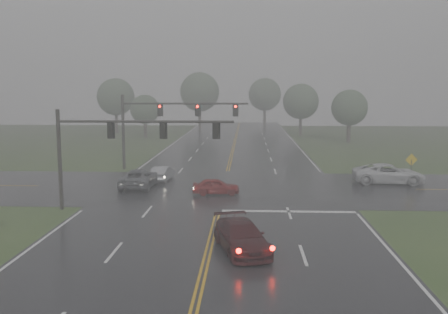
{
  "coord_description": "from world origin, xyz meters",
  "views": [
    {
      "loc": [
        1.83,
        -16.73,
        7.76
      ],
      "look_at": [
        0.3,
        16.0,
        3.28
      ],
      "focal_mm": 40.0,
      "sensor_mm": 36.0,
      "label": 1
    }
  ],
  "objects_px": {
    "sedan_red": "(216,194)",
    "pickup_white": "(388,184)",
    "signal_gantry_near": "(112,140)",
    "sedan_silver": "(162,181)",
    "signal_gantry_far": "(161,117)",
    "sedan_maroon": "(241,251)",
    "car_grey": "(140,187)"
  },
  "relations": [
    {
      "from": "sedan_maroon",
      "to": "sedan_red",
      "type": "relative_size",
      "value": 1.39
    },
    {
      "from": "sedan_red",
      "to": "pickup_white",
      "type": "relative_size",
      "value": 0.6
    },
    {
      "from": "sedan_red",
      "to": "signal_gantry_far",
      "type": "xyz_separation_m",
      "value": [
        -6.02,
        11.56,
        5.06
      ]
    },
    {
      "from": "sedan_red",
      "to": "signal_gantry_near",
      "type": "height_order",
      "value": "signal_gantry_near"
    },
    {
      "from": "signal_gantry_near",
      "to": "sedan_maroon",
      "type": "bearing_deg",
      "value": -43.66
    },
    {
      "from": "sedan_silver",
      "to": "signal_gantry_far",
      "type": "bearing_deg",
      "value": -73.81
    },
    {
      "from": "signal_gantry_near",
      "to": "signal_gantry_far",
      "type": "relative_size",
      "value": 0.93
    },
    {
      "from": "car_grey",
      "to": "signal_gantry_far",
      "type": "distance_m",
      "value": 10.36
    },
    {
      "from": "sedan_red",
      "to": "pickup_white",
      "type": "height_order",
      "value": "pickup_white"
    },
    {
      "from": "sedan_maroon",
      "to": "pickup_white",
      "type": "height_order",
      "value": "pickup_white"
    },
    {
      "from": "car_grey",
      "to": "signal_gantry_far",
      "type": "xyz_separation_m",
      "value": [
        0.24,
        9.03,
        5.06
      ]
    },
    {
      "from": "sedan_maroon",
      "to": "pickup_white",
      "type": "distance_m",
      "value": 21.53
    },
    {
      "from": "sedan_red",
      "to": "signal_gantry_near",
      "type": "distance_m",
      "value": 9.26
    },
    {
      "from": "sedan_silver",
      "to": "sedan_maroon",
      "type": "bearing_deg",
      "value": 116.94
    },
    {
      "from": "sedan_red",
      "to": "signal_gantry_near",
      "type": "bearing_deg",
      "value": 124.07
    },
    {
      "from": "signal_gantry_near",
      "to": "pickup_white",
      "type": "bearing_deg",
      "value": 26.14
    },
    {
      "from": "car_grey",
      "to": "signal_gantry_near",
      "type": "height_order",
      "value": "signal_gantry_near"
    },
    {
      "from": "sedan_red",
      "to": "signal_gantry_far",
      "type": "height_order",
      "value": "signal_gantry_far"
    },
    {
      "from": "pickup_white",
      "to": "signal_gantry_near",
      "type": "height_order",
      "value": "signal_gantry_near"
    },
    {
      "from": "sedan_maroon",
      "to": "signal_gantry_far",
      "type": "height_order",
      "value": "signal_gantry_far"
    },
    {
      "from": "sedan_maroon",
      "to": "signal_gantry_near",
      "type": "bearing_deg",
      "value": 120.2
    },
    {
      "from": "car_grey",
      "to": "signal_gantry_near",
      "type": "bearing_deg",
      "value": 92.23
    },
    {
      "from": "signal_gantry_near",
      "to": "sedan_red",
      "type": "bearing_deg",
      "value": 38.65
    },
    {
      "from": "signal_gantry_far",
      "to": "signal_gantry_near",
      "type": "bearing_deg",
      "value": -90.97
    },
    {
      "from": "sedan_maroon",
      "to": "sedan_red",
      "type": "distance_m",
      "value": 13.14
    },
    {
      "from": "sedan_silver",
      "to": "signal_gantry_far",
      "type": "distance_m",
      "value": 8.02
    },
    {
      "from": "sedan_silver",
      "to": "signal_gantry_far",
      "type": "height_order",
      "value": "signal_gantry_far"
    },
    {
      "from": "sedan_maroon",
      "to": "sedan_red",
      "type": "height_order",
      "value": "sedan_maroon"
    },
    {
      "from": "sedan_red",
      "to": "sedan_silver",
      "type": "distance_m",
      "value": 7.34
    },
    {
      "from": "car_grey",
      "to": "sedan_silver",
      "type": "bearing_deg",
      "value": -111.86
    },
    {
      "from": "sedan_silver",
      "to": "signal_gantry_near",
      "type": "height_order",
      "value": "signal_gantry_near"
    },
    {
      "from": "sedan_maroon",
      "to": "car_grey",
      "type": "relative_size",
      "value": 0.94
    }
  ]
}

